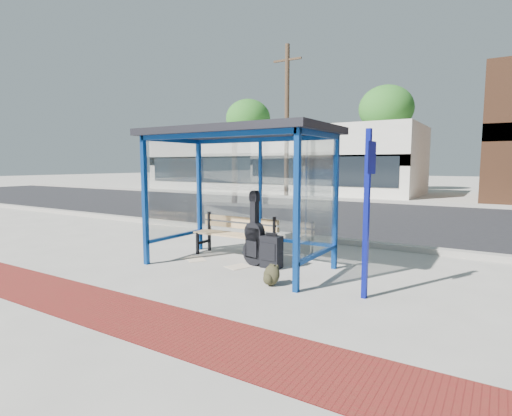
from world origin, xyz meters
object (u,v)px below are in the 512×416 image
Objects in this scene: bench at (236,233)px; backpack at (271,276)px; suitcase at (271,252)px; guitar_bag at (255,240)px.

bench reaches higher than backpack.
suitcase is 1.03m from backpack.
guitar_bag is 0.39m from suitcase.
bench is at bearing 160.20° from suitcase.
bench is 2.84× the size of suitcase.
bench is 1.39× the size of guitar_bag.
suitcase is at bearing -21.10° from bench.
guitar_bag is at bearing -30.12° from bench.
suitcase is at bearing 126.17° from backpack.
backpack is (0.85, -0.90, -0.31)m from guitar_bag.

